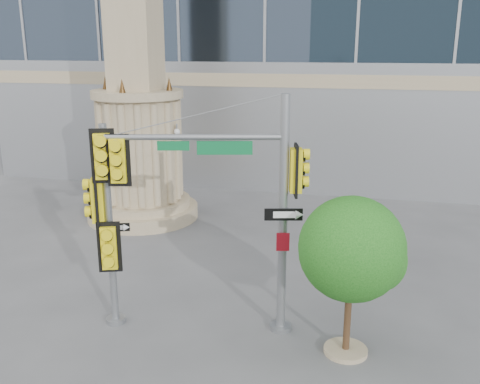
# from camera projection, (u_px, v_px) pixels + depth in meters

# --- Properties ---
(ground) EXTENTS (120.00, 120.00, 0.00)m
(ground) POSITION_uv_depth(u_px,v_px,m) (236.00, 359.00, 11.94)
(ground) COLOR #545456
(ground) RESTS_ON ground
(monument) EXTENTS (4.40, 4.40, 16.60)m
(monument) POSITION_uv_depth(u_px,v_px,m) (137.00, 79.00, 20.21)
(monument) COLOR tan
(monument) RESTS_ON ground
(main_signal_pole) EXTENTS (4.40, 1.39, 5.75)m
(main_signal_pole) POSITION_uv_depth(u_px,v_px,m) (238.00, 190.00, 12.22)
(main_signal_pole) COLOR slate
(main_signal_pole) RESTS_ON ground
(secondary_signal_pole) EXTENTS (0.94, 0.67, 5.04)m
(secondary_signal_pole) POSITION_uv_depth(u_px,v_px,m) (105.00, 212.00, 12.62)
(secondary_signal_pole) COLOR slate
(secondary_signal_pole) RESTS_ON ground
(street_tree) EXTENTS (2.37, 2.31, 3.69)m
(street_tree) POSITION_uv_depth(u_px,v_px,m) (353.00, 253.00, 11.54)
(street_tree) COLOR tan
(street_tree) RESTS_ON ground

